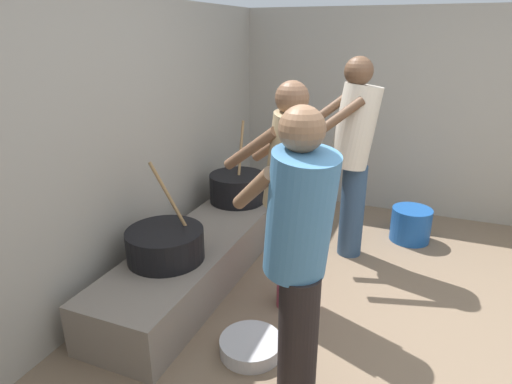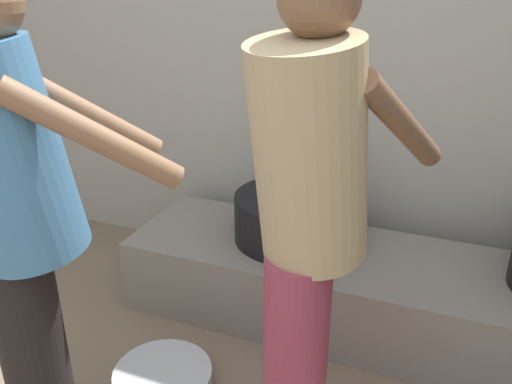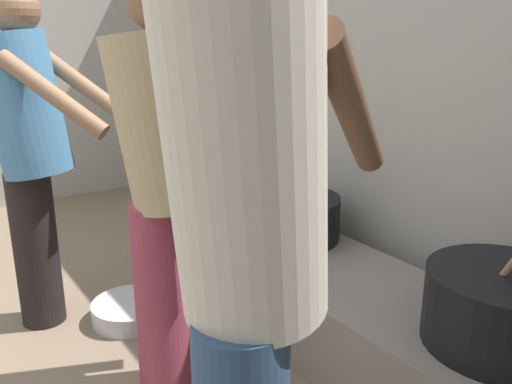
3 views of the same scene
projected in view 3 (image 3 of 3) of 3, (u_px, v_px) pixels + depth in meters
block_enclosure_rear at (352, 95)px, 2.82m from camera, size 5.27×0.20×2.05m
hearth_ledge at (361, 319)px, 2.27m from camera, size 2.58×0.60×0.35m
cooking_pot_main at (287, 217)px, 2.67m from camera, size 0.53×0.53×0.67m
cooking_pot_secondary at (503, 309)px, 1.74m from camera, size 0.50×0.50×0.71m
cook_in_tan_shirt at (164, 168)px, 1.89m from camera, size 0.53×0.72×1.55m
cook_in_blue_shirt at (29, 144)px, 2.35m from camera, size 0.68×0.68×1.53m
cook_in_cream_shirt at (247, 245)px, 1.04m from camera, size 0.63×0.74×1.64m
metal_mixing_bowl at (131, 310)px, 2.60m from camera, size 0.38×0.38×0.09m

